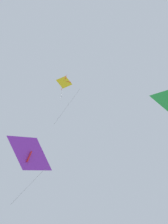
{
  "coord_description": "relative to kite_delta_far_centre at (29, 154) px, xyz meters",
  "views": [
    {
      "loc": [
        -8.07,
        -13.75,
        9.44
      ],
      "look_at": [
        3.79,
        0.96,
        35.61
      ],
      "focal_mm": 64.54,
      "sensor_mm": 36.0,
      "label": 1
    }
  ],
  "objects": [
    {
      "name": "kite_diamond_near_right",
      "position": [
        0.55,
        -3.47,
        7.11
      ],
      "size": [
        2.4,
        1.31,
        8.92
      ],
      "rotation": [
        0.44,
        0.0,
        6.19
      ],
      "color": "yellow"
    },
    {
      "name": "kite_delta_far_centre",
      "position": [
        0.0,
        0.0,
        0.0
      ],
      "size": [
        3.67,
        1.94,
        7.83
      ],
      "rotation": [
        0.37,
        0.0,
        6.44
      ],
      "color": "purple"
    }
  ]
}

